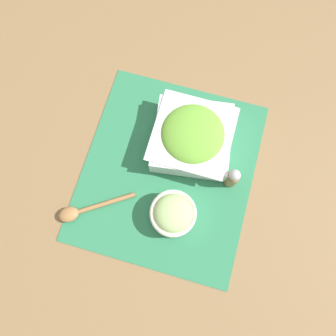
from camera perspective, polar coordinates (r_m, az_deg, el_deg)
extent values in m
plane|color=olive|center=(0.88, 0.00, -0.57)|extent=(3.00, 3.00, 0.00)
cube|color=#2D7A51|center=(0.88, 0.00, -0.54)|extent=(0.51, 0.45, 0.00)
cylinder|color=silver|center=(0.83, 0.87, -8.04)|extent=(0.12, 0.12, 0.05)
torus|color=silver|center=(0.81, 0.90, -7.83)|extent=(0.11, 0.11, 0.01)
ellipsoid|color=#A8CC7F|center=(0.81, 0.90, -7.83)|extent=(0.10, 0.10, 0.05)
cube|color=white|center=(0.87, 4.18, 5.20)|extent=(0.22, 0.22, 0.06)
cube|color=white|center=(0.84, 4.34, 5.98)|extent=(0.20, 0.20, 0.00)
ellipsoid|color=#6BAD38|center=(0.84, 4.33, 5.93)|extent=(0.16, 0.16, 0.05)
cylinder|color=#9E7042|center=(0.87, -10.99, -6.12)|extent=(0.10, 0.14, 0.01)
ellipsoid|color=#9E7042|center=(0.88, -16.90, -7.73)|extent=(0.06, 0.06, 0.02)
cylinder|color=olive|center=(0.85, 11.05, -1.84)|extent=(0.03, 0.03, 0.06)
sphere|color=#B2B2B7|center=(0.82, 11.56, -1.23)|extent=(0.03, 0.03, 0.03)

